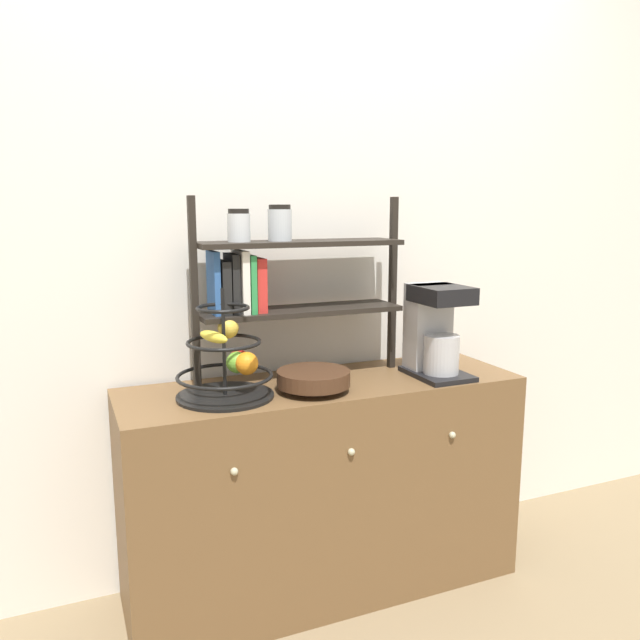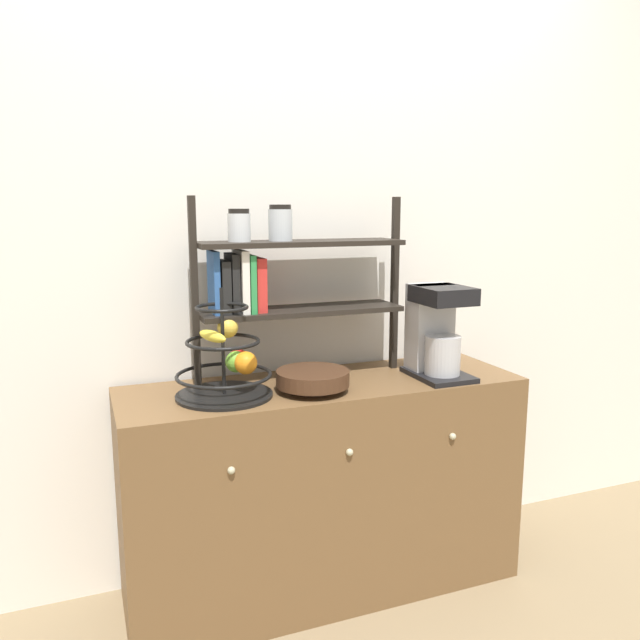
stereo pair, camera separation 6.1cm
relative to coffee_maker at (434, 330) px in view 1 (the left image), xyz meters
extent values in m
plane|color=#847051|center=(-0.42, -0.17, -0.95)|extent=(12.00, 12.00, 0.00)
cube|color=silver|center=(-0.42, 0.32, 0.35)|extent=(7.00, 0.05, 2.60)
cube|color=brown|center=(-0.42, 0.05, -0.56)|extent=(1.43, 0.45, 0.78)
sphere|color=#B2AD8C|center=(-0.81, -0.17, -0.34)|extent=(0.02, 0.02, 0.02)
sphere|color=#B2AD8C|center=(-0.42, -0.17, -0.34)|extent=(0.02, 0.02, 0.02)
sphere|color=#B2AD8C|center=(-0.03, -0.17, -0.34)|extent=(0.02, 0.02, 0.02)
cube|color=black|center=(0.00, -0.03, -0.16)|extent=(0.18, 0.26, 0.02)
cube|color=#B7B7BC|center=(0.00, 0.04, 0.01)|extent=(0.16, 0.10, 0.32)
cylinder|color=#B7B7BC|center=(0.00, -0.05, -0.08)|extent=(0.13, 0.13, 0.14)
cube|color=black|center=(0.00, -0.04, 0.14)|extent=(0.17, 0.20, 0.06)
cylinder|color=black|center=(-0.78, 0.02, -0.17)|extent=(0.32, 0.32, 0.01)
cylinder|color=black|center=(-0.78, 0.02, 0.02)|extent=(0.01, 0.01, 0.35)
torus|color=black|center=(-0.78, 0.02, -0.10)|extent=(0.32, 0.32, 0.01)
torus|color=black|center=(-0.78, 0.02, 0.02)|extent=(0.24, 0.24, 0.01)
torus|color=black|center=(-0.78, 0.02, 0.13)|extent=(0.17, 0.17, 0.01)
sphere|color=red|center=(-0.72, 0.07, -0.06)|extent=(0.07, 0.07, 0.07)
sphere|color=#6BAD33|center=(-0.74, 0.04, -0.06)|extent=(0.07, 0.07, 0.07)
sphere|color=orange|center=(-0.71, 0.01, -0.06)|extent=(0.08, 0.08, 0.08)
ellipsoid|color=yellow|center=(-0.82, 0.02, 0.04)|extent=(0.08, 0.15, 0.04)
sphere|color=gold|center=(-0.76, 0.08, 0.05)|extent=(0.07, 0.07, 0.07)
cylinder|color=#422819|center=(-0.49, -0.03, -0.16)|extent=(0.14, 0.14, 0.02)
cylinder|color=#422819|center=(-0.49, -0.03, -0.12)|extent=(0.25, 0.25, 0.05)
cube|color=black|center=(-0.85, 0.16, 0.16)|extent=(0.02, 0.02, 0.65)
cube|color=black|center=(-0.09, 0.16, 0.16)|extent=(0.02, 0.02, 0.65)
cube|color=black|center=(-0.47, 0.16, 0.08)|extent=(0.73, 0.20, 0.02)
cube|color=black|center=(-0.47, 0.16, 0.32)|extent=(0.73, 0.20, 0.02)
cube|color=#2D599E|center=(-0.78, 0.16, 0.19)|extent=(0.02, 0.12, 0.21)
cube|color=black|center=(-0.75, 0.16, 0.18)|extent=(0.03, 0.14, 0.18)
cube|color=black|center=(-0.72, 0.16, 0.19)|extent=(0.03, 0.13, 0.20)
cube|color=white|center=(-0.69, 0.16, 0.19)|extent=(0.03, 0.15, 0.21)
cube|color=#2D8C47|center=(-0.66, 0.16, 0.19)|extent=(0.02, 0.15, 0.20)
cube|color=red|center=(-0.63, 0.16, 0.18)|extent=(0.03, 0.13, 0.19)
cylinder|color=silver|center=(-0.69, 0.16, 0.38)|extent=(0.08, 0.08, 0.10)
cylinder|color=black|center=(-0.69, 0.16, 0.43)|extent=(0.07, 0.07, 0.02)
cylinder|color=silver|center=(-0.54, 0.16, 0.38)|extent=(0.08, 0.08, 0.11)
cylinder|color=black|center=(-0.54, 0.16, 0.44)|extent=(0.08, 0.08, 0.02)
camera|label=1|loc=(-1.26, -1.91, 0.44)|focal=35.00mm
camera|label=2|loc=(-1.21, -1.93, 0.44)|focal=35.00mm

